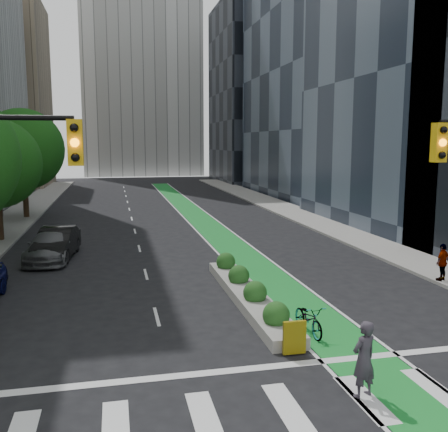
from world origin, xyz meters
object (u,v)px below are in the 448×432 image
median_planter (248,292)px  parked_car_left_far (51,246)px  cyclist (364,359)px  pedestrian_far (443,262)px  bicycle (309,318)px  parked_car_left_mid (57,243)px

median_planter → parked_car_left_far: (-8.44, 9.05, 0.40)m
median_planter → cyclist: bearing=-84.2°
parked_car_left_far → pedestrian_far: 19.52m
bicycle → cyclist: 4.22m
median_planter → parked_car_left_mid: (-8.20, 9.42, 0.45)m
parked_car_left_far → cyclist: bearing=-56.9°
median_planter → pedestrian_far: 9.13m
bicycle → pedestrian_far: (8.03, 4.21, 0.48)m
cyclist → bicycle: bearing=-112.2°
bicycle → parked_car_left_mid: bearing=121.3°
pedestrian_far → median_planter: bearing=-23.8°
cyclist → pedestrian_far: cyclist is taller
median_planter → bicycle: size_ratio=5.29×
parked_car_left_mid → pedestrian_far: pedestrian_far is taller
median_planter → pedestrian_far: size_ratio=6.11×
parked_car_left_mid → bicycle: bearing=-48.6°
bicycle → cyclist: (-0.27, -4.19, 0.47)m
bicycle → cyclist: bearing=-97.6°
bicycle → parked_car_left_mid: parked_car_left_mid is taller
median_planter → cyclist: cyclist is taller
bicycle → parked_car_left_far: size_ratio=0.36×
pedestrian_far → parked_car_left_far: bearing=-52.9°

